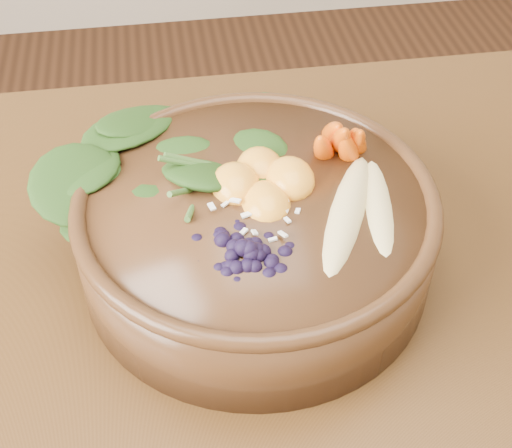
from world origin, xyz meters
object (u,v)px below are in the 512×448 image
(mandarin_cluster, at_px, (263,168))
(carrot_cluster, at_px, (338,107))
(banana_halves, at_px, (365,195))
(blueberry_pile, at_px, (243,233))
(stoneware_bowl, at_px, (256,233))
(kale_heap, at_px, (217,124))

(mandarin_cluster, bearing_deg, carrot_cluster, 29.93)
(banana_halves, height_order, blueberry_pile, blueberry_pile)
(banana_halves, bearing_deg, stoneware_bowl, -177.26)
(carrot_cluster, xyz_separation_m, blueberry_pile, (-0.09, -0.11, -0.02))
(banana_halves, bearing_deg, mandarin_cluster, 170.25)
(carrot_cluster, distance_m, mandarin_cluster, 0.08)
(kale_heap, bearing_deg, blueberry_pile, -88.46)
(carrot_cluster, relative_size, blueberry_pile, 0.60)
(kale_heap, height_order, carrot_cluster, carrot_cluster)
(blueberry_pile, bearing_deg, stoneware_bowl, 72.60)
(mandarin_cluster, height_order, blueberry_pile, blueberry_pile)
(kale_heap, relative_size, blueberry_pile, 1.42)
(carrot_cluster, bearing_deg, stoneware_bowl, -123.69)
(carrot_cluster, height_order, blueberry_pile, carrot_cluster)
(stoneware_bowl, bearing_deg, blueberry_pile, -107.40)
(kale_heap, bearing_deg, mandarin_cluster, -62.05)
(kale_heap, relative_size, carrot_cluster, 2.38)
(banana_halves, relative_size, blueberry_pile, 1.15)
(banana_halves, bearing_deg, carrot_cluster, 113.06)
(banana_halves, bearing_deg, kale_heap, 156.45)
(stoneware_bowl, relative_size, banana_halves, 1.89)
(mandarin_cluster, bearing_deg, stoneware_bowl, -116.60)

